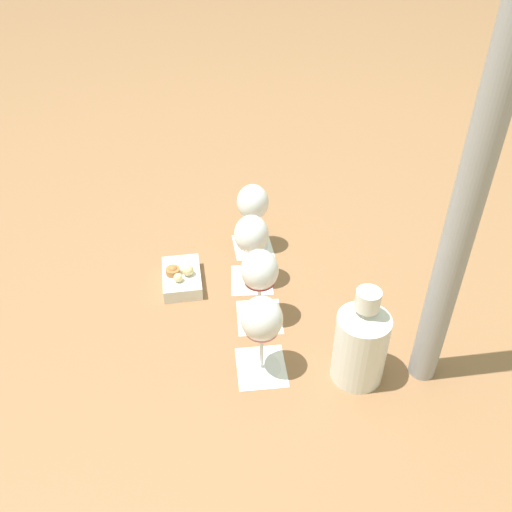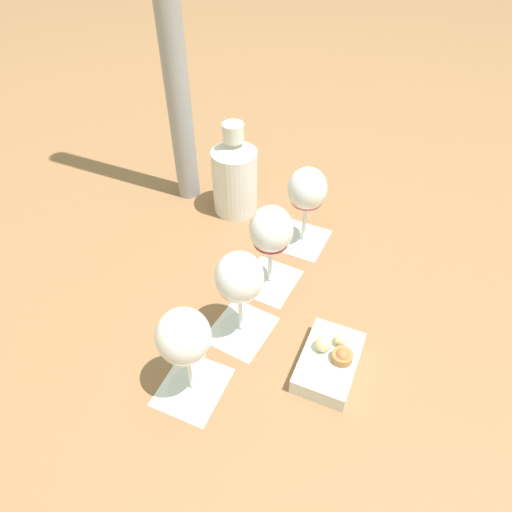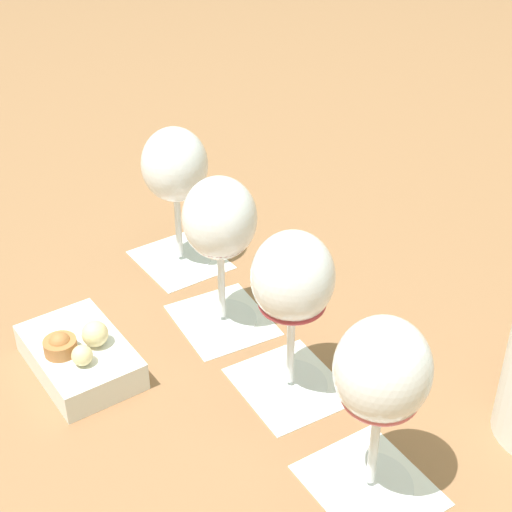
# 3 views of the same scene
# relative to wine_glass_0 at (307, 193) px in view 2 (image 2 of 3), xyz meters

# --- Properties ---
(ground_plane) EXTENTS (8.00, 8.00, 0.00)m
(ground_plane) POSITION_rel_wine_glass_0_xyz_m (0.17, -0.11, -0.12)
(ground_plane) COLOR #936642
(tasting_card_0) EXTENTS (0.14, 0.14, 0.00)m
(tasting_card_0) POSITION_rel_wine_glass_0_xyz_m (0.00, 0.00, -0.12)
(tasting_card_0) COLOR white
(tasting_card_0) RESTS_ON ground_plane
(tasting_card_1) EXTENTS (0.14, 0.14, 0.00)m
(tasting_card_1) POSITION_rel_wine_glass_0_xyz_m (0.11, -0.08, -0.12)
(tasting_card_1) COLOR white
(tasting_card_1) RESTS_ON ground_plane
(tasting_card_2) EXTENTS (0.14, 0.14, 0.00)m
(tasting_card_2) POSITION_rel_wine_glass_0_xyz_m (0.22, -0.14, -0.12)
(tasting_card_2) COLOR white
(tasting_card_2) RESTS_ON ground_plane
(tasting_card_3) EXTENTS (0.14, 0.13, 0.00)m
(tasting_card_3) POSITION_rel_wine_glass_0_xyz_m (0.33, -0.23, -0.12)
(tasting_card_3) COLOR white
(tasting_card_3) RESTS_ON ground_plane
(wine_glass_0) EXTENTS (0.08, 0.08, 0.17)m
(wine_glass_0) POSITION_rel_wine_glass_0_xyz_m (0.00, 0.00, 0.00)
(wine_glass_0) COLOR white
(wine_glass_0) RESTS_ON tasting_card_0
(wine_glass_1) EXTENTS (0.08, 0.08, 0.17)m
(wine_glass_1) POSITION_rel_wine_glass_0_xyz_m (0.11, -0.08, 0.00)
(wine_glass_1) COLOR white
(wine_glass_1) RESTS_ON tasting_card_1
(wine_glass_2) EXTENTS (0.08, 0.08, 0.17)m
(wine_glass_2) POSITION_rel_wine_glass_0_xyz_m (0.22, -0.14, -0.00)
(wine_glass_2) COLOR white
(wine_glass_2) RESTS_ON tasting_card_2
(wine_glass_3) EXTENTS (0.08, 0.08, 0.17)m
(wine_glass_3) POSITION_rel_wine_glass_0_xyz_m (0.33, -0.23, 0.00)
(wine_glass_3) COLOR white
(wine_glass_3) RESTS_ON tasting_card_3
(ceramic_vase) EXTENTS (0.10, 0.10, 0.21)m
(ceramic_vase) POSITION_rel_wine_glass_0_xyz_m (-0.12, -0.13, -0.03)
(ceramic_vase) COLOR white
(ceramic_vase) RESTS_ON ground_plane
(snack_dish) EXTENTS (0.16, 0.14, 0.06)m
(snack_dish) POSITION_rel_wine_glass_0_xyz_m (0.31, -0.01, -0.10)
(snack_dish) COLOR white
(snack_dish) RESTS_ON ground_plane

